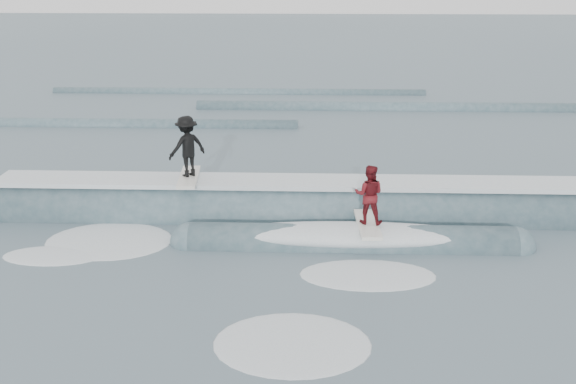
{
  "coord_description": "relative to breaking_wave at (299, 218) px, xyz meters",
  "views": [
    {
      "loc": [
        0.61,
        -15.45,
        7.5
      ],
      "look_at": [
        0.0,
        2.06,
        1.1
      ],
      "focal_mm": 40.0,
      "sensor_mm": 36.0,
      "label": 1
    }
  ],
  "objects": [
    {
      "name": "surfer_red",
      "position": [
        1.91,
        -1.81,
        1.35
      ],
      "size": [
        0.9,
        2.02,
        1.75
      ],
      "color": "silver",
      "rests_on": "ground"
    },
    {
      "name": "whitewater",
      "position": [
        -2.26,
        -3.78,
        -0.04
      ],
      "size": [
        10.89,
        7.2,
        0.1
      ],
      "color": "white",
      "rests_on": "ground"
    },
    {
      "name": "breaking_wave",
      "position": [
        0.0,
        0.0,
        0.0
      ],
      "size": [
        21.58,
        3.85,
        2.13
      ],
      "color": "#354F59",
      "rests_on": "ground"
    },
    {
      "name": "surfer_black",
      "position": [
        -3.4,
        0.39,
        2.06
      ],
      "size": [
        1.37,
        2.04,
        1.96
      ],
      "color": "silver",
      "rests_on": "ground"
    },
    {
      "name": "far_swells",
      "position": [
        -2.39,
        14.98,
        -0.04
      ],
      "size": [
        38.55,
        8.65,
        0.8
      ],
      "color": "#354F59",
      "rests_on": "ground"
    },
    {
      "name": "ground",
      "position": [
        -0.32,
        -2.67,
        -0.04
      ],
      "size": [
        160.0,
        160.0,
        0.0
      ],
      "primitive_type": "plane",
      "color": "#425860",
      "rests_on": "ground"
    }
  ]
}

